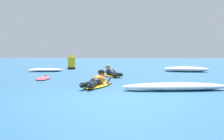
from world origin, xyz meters
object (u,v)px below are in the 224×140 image
at_px(surfer_near, 97,82).
at_px(channel_marker_buoy, 71,63).
at_px(surfer_far, 111,73).
at_px(drifting_surfboard, 43,78).

height_order(surfer_near, channel_marker_buoy, channel_marker_buoy).
distance_m(surfer_near, surfer_far, 4.49).
distance_m(drifting_surfboard, channel_marker_buoy, 8.32).
bearing_deg(channel_marker_buoy, drifting_surfboard, -83.42).
bearing_deg(surfer_near, surfer_far, 92.03).
bearing_deg(surfer_near, channel_marker_buoy, 108.08).
bearing_deg(drifting_surfboard, surfer_far, 36.59).
bearing_deg(channel_marker_buoy, surfer_near, -71.92).
xyz_separation_m(surfer_near, drifting_surfboard, (-2.61, 2.66, -0.10)).
relative_size(surfer_far, channel_marker_buoy, 2.53).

